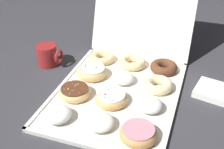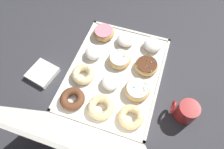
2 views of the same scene
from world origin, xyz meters
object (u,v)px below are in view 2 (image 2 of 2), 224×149
Objects in this scene: pink_frosted_donut_2 at (104,33)px; sprinkle_donut_6 at (137,90)px; powdered_filled_donut_5 at (94,53)px; napkin_stack at (42,73)px; powdered_filled_donut_0 at (153,45)px; sprinkle_donut_4 at (120,59)px; sprinkle_donut_3 at (147,66)px; chocolate_cake_ring_donut_11 at (72,99)px; donut_box at (115,72)px; coffee_mug at (186,111)px; powdered_filled_donut_1 at (126,40)px; powdered_filled_donut_7 at (111,82)px; cruller_donut_8 at (83,74)px; cruller_donut_10 at (100,107)px; cruller_donut_9 at (131,117)px.

sprinkle_donut_6 is (-0.25, 0.27, 0.00)m from pink_frosted_donut_2.
powdered_filled_donut_5 is 0.26m from napkin_stack.
sprinkle_donut_4 is (0.13, 0.14, -0.00)m from powdered_filled_donut_0.
chocolate_cake_ring_donut_11 is at bearing 45.62° from sprinkle_donut_3.
powdered_filled_donut_5 is (0.27, 0.14, -0.00)m from powdered_filled_donut_0.
sprinkle_donut_4 reaches higher than sprinkle_donut_3.
donut_box is 0.36m from coffee_mug.
napkin_stack is at bearing 19.88° from donut_box.
sprinkle_donut_6 is (-0.13, 0.26, 0.00)m from powdered_filled_donut_1.
pink_frosted_donut_2 is at bearing -121.64° from napkin_stack.
powdered_filled_donut_7 is at bearing 136.72° from powdered_filled_donut_5.
donut_box is 0.35m from napkin_stack.
powdered_filled_donut_7 is at bearing -135.52° from chocolate_cake_ring_donut_11.
cruller_donut_8 is 0.96× the size of cruller_donut_10.
cruller_donut_10 is (0.01, 0.26, -0.00)m from sprinkle_donut_4.
sprinkle_donut_3 is at bearing -133.26° from powdered_filled_donut_7.
sprinkle_donut_6 is at bearing -86.35° from cruller_donut_9.
sprinkle_donut_4 is 0.97× the size of sprinkle_donut_6.
coffee_mug reaches higher than sprinkle_donut_6.
cruller_donut_8 and cruller_donut_10 have the same top height.
sprinkle_donut_4 is at bearing -135.85° from cruller_donut_8.
sprinkle_donut_6 is (0.01, 0.27, -0.00)m from powdered_filled_donut_0.
sprinkle_donut_6 is 0.96× the size of napkin_stack.
powdered_filled_donut_7 is at bearing -179.81° from cruller_donut_8.
donut_box is 6.13× the size of powdered_filled_donut_1.
napkin_stack is (0.19, 0.18, -0.02)m from powdered_filled_donut_5.
coffee_mug is (-0.34, 0.11, 0.04)m from donut_box.
sprinkle_donut_4 is 0.13m from powdered_filled_donut_7.
coffee_mug is (-0.21, 0.04, 0.02)m from sprinkle_donut_6.
powdered_filled_donut_1 reaches higher than cruller_donut_10.
coffee_mug reaches higher than powdered_filled_donut_1.
cruller_donut_10 is 0.33m from napkin_stack.
coffee_mug is (-0.34, -0.09, 0.02)m from cruller_donut_10.
powdered_filled_donut_0 is 0.83× the size of chocolate_cake_ring_donut_11.
sprinkle_donut_6 is (0.01, 0.14, 0.00)m from sprinkle_donut_3.
coffee_mug is at bearing 123.69° from powdered_filled_donut_0.
powdered_filled_donut_1 is 0.80× the size of sprinkle_donut_6.
coffee_mug is at bearing 173.11° from powdered_filled_donut_7.
sprinkle_donut_4 is at bearing -151.06° from napkin_stack.
coffee_mug reaches higher than powdered_filled_donut_5.
powdered_filled_donut_5 is 0.50m from coffee_mug.
powdered_filled_donut_0 is at bearing -175.68° from powdered_filled_donut_1.
sprinkle_donut_6 reaches higher than powdered_filled_donut_5.
powdered_filled_donut_0 is at bearing -91.90° from sprinkle_donut_6.
sprinkle_donut_4 and powdered_filled_donut_7 have the same top height.
powdered_filled_donut_5 is (0.13, 0.13, 0.00)m from powdered_filled_donut_1.
powdered_filled_donut_5 is 0.29m from sprinkle_donut_6.
powdered_filled_donut_1 is 0.12m from pink_frosted_donut_2.
donut_box is at bearing 27.78° from sprinkle_donut_3.
chocolate_cake_ring_donut_11 is at bearing 91.39° from cruller_donut_8.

